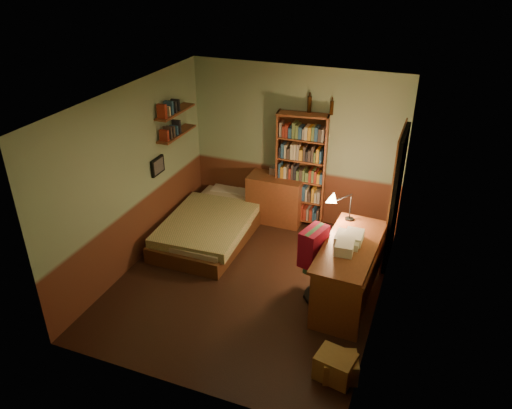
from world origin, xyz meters
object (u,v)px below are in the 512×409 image
(cardboard_box_a, at_px, (335,366))
(mini_stereo, at_px, (278,171))
(bed, at_px, (213,216))
(desk_lamp, at_px, (351,203))
(desk, at_px, (348,272))
(cardboard_box_b, at_px, (340,367))
(office_chair, at_px, (326,267))
(bookshelf, at_px, (301,171))
(dresser, at_px, (276,199))

(cardboard_box_a, bearing_deg, mini_stereo, 119.17)
(bed, bearing_deg, mini_stereo, 50.17)
(desk_lamp, bearing_deg, desk, -67.13)
(desk, height_order, cardboard_box_b, desk)
(bed, bearing_deg, office_chair, -24.66)
(bed, bearing_deg, desk, -19.63)
(desk, distance_m, desk_lamp, 0.94)
(bookshelf, bearing_deg, dresser, -175.06)
(bed, xyz_separation_m, cardboard_box_a, (2.53, -2.24, -0.18))
(dresser, height_order, cardboard_box_b, dresser)
(bed, height_order, desk_lamp, desk_lamp)
(bed, bearing_deg, bookshelf, 36.91)
(bookshelf, relative_size, desk, 1.21)
(desk_lamp, bearing_deg, mini_stereo, 151.09)
(desk, bearing_deg, bookshelf, 126.92)
(bed, relative_size, desk, 1.41)
(desk, relative_size, office_chair, 1.58)
(bed, distance_m, cardboard_box_a, 3.39)
(desk_lamp, distance_m, cardboard_box_a, 2.27)
(desk, bearing_deg, desk_lamp, 106.00)
(desk_lamp, xyz_separation_m, cardboard_box_b, (0.38, -2.00, -0.97))
(mini_stereo, bearing_deg, bed, -121.91)
(office_chair, xyz_separation_m, cardboard_box_b, (0.50, -1.26, -0.36))
(cardboard_box_a, height_order, cardboard_box_b, cardboard_box_a)
(cardboard_box_b, bearing_deg, mini_stereo, 120.01)
(bed, distance_m, mini_stereo, 1.32)
(bed, relative_size, dresser, 2.42)
(desk, xyz_separation_m, cardboard_box_b, (0.23, -1.37, -0.29))
(cardboard_box_a, relative_size, cardboard_box_b, 1.08)
(cardboard_box_a, bearing_deg, bed, 138.49)
(office_chair, bearing_deg, desk, 38.86)
(mini_stereo, xyz_separation_m, office_chair, (1.31, -1.88, -0.37))
(office_chair, height_order, cardboard_box_a, office_chair)
(dresser, bearing_deg, bed, -134.57)
(desk_lamp, distance_m, office_chair, 0.97)
(cardboard_box_b, bearing_deg, cardboard_box_a, -149.48)
(dresser, bearing_deg, bookshelf, 12.49)
(dresser, distance_m, office_chair, 2.18)
(bed, bearing_deg, cardboard_box_b, -40.62)
(bookshelf, height_order, desk, bookshelf)
(bed, xyz_separation_m, cardboard_box_b, (2.58, -2.22, -0.19))
(office_chair, bearing_deg, bookshelf, 132.08)
(dresser, xyz_separation_m, mini_stereo, (-0.02, 0.12, 0.47))
(dresser, distance_m, mini_stereo, 0.48)
(desk_lamp, bearing_deg, cardboard_box_b, -69.97)
(mini_stereo, bearing_deg, cardboard_box_b, -52.03)
(bed, xyz_separation_m, bookshelf, (1.17, 0.88, 0.62))
(bookshelf, distance_m, cardboard_box_a, 3.50)
(mini_stereo, xyz_separation_m, cardboard_box_b, (1.81, -3.14, -0.74))
(mini_stereo, bearing_deg, cardboard_box_a, -52.87)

